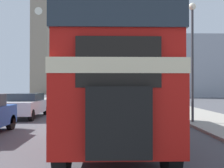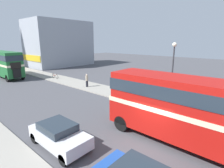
# 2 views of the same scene
# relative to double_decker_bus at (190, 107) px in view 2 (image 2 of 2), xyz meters

# --- Properties ---
(ground_plane) EXTENTS (120.00, 120.00, 0.00)m
(ground_plane) POSITION_rel_double_decker_bus_xyz_m (-1.35, 1.69, -2.43)
(ground_plane) COLOR #47474C
(sidewalk_right) EXTENTS (3.50, 120.00, 0.12)m
(sidewalk_right) POSITION_rel_double_decker_bus_xyz_m (5.40, 1.69, -2.37)
(sidewalk_right) COLOR gray
(sidewalk_right) RESTS_ON ground_plane
(double_decker_bus) EXTENTS (2.55, 10.20, 4.06)m
(double_decker_bus) POSITION_rel_double_decker_bus_xyz_m (0.00, 0.00, 0.00)
(double_decker_bus) COLOR #B2140F
(double_decker_bus) RESTS_ON ground_plane
(bus_distant) EXTENTS (2.55, 9.56, 4.37)m
(bus_distant) POSITION_rel_double_decker_bus_xyz_m (0.27, 30.08, 0.17)
(bus_distant) COLOR #1E602D
(bus_distant) RESTS_ON ground_plane
(car_parked_mid) EXTENTS (1.82, 3.99, 1.44)m
(car_parked_mid) POSITION_rel_double_decker_bus_xyz_m (-5.01, 5.60, -1.68)
(car_parked_mid) COLOR silver
(car_parked_mid) RESTS_ON ground_plane
(pedestrian_walking) EXTENTS (0.35, 0.35, 1.73)m
(pedestrian_walking) POSITION_rel_double_decker_bus_xyz_m (4.91, 14.61, -1.33)
(pedestrian_walking) COLOR #282833
(pedestrian_walking) RESTS_ON sidewalk_right
(bicycle_on_pavement) EXTENTS (0.05, 1.76, 0.78)m
(bicycle_on_pavement) POSITION_rel_double_decker_bus_xyz_m (5.08, 22.75, -1.95)
(bicycle_on_pavement) COLOR black
(bicycle_on_pavement) RESTS_ON sidewalk_right
(street_lamp) EXTENTS (0.36, 0.36, 5.86)m
(street_lamp) POSITION_rel_double_decker_bus_xyz_m (4.03, 2.81, 1.53)
(street_lamp) COLOR #38383D
(street_lamp) RESTS_ON sidewalk_right
(shop_building_block) EXTENTS (15.00, 8.80, 10.82)m
(shop_building_block) POSITION_rel_double_decker_bus_xyz_m (15.13, 36.46, 2.98)
(shop_building_block) COLOR #999EA8
(shop_building_block) RESTS_ON ground_plane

